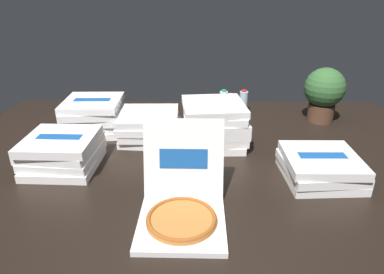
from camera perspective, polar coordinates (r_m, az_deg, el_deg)
The scene contains 11 objects.
ground_plane at distance 2.02m, azimuth 0.31°, elevation -5.05°, with size 3.20×2.40×0.02m, color black.
open_pizza_box at distance 1.57m, azimuth -1.65°, elevation -10.73°, with size 0.39×0.49×0.40m.
pizza_stack_left_far at distance 2.33m, azimuth -7.03°, elevation 1.82°, with size 0.42×0.41×0.19m.
pizza_stack_center_near at distance 2.11m, azimuth -20.93°, elevation -2.32°, with size 0.42×0.42×0.19m.
pizza_stack_right_mid at distance 1.99m, azimuth 20.78°, elevation -4.73°, with size 0.42×0.42×0.15m.
pizza_stack_left_mid at distance 2.23m, azimuth 3.75°, elevation 2.23°, with size 0.44×0.44×0.28m.
pizza_stack_right_near at distance 2.54m, azimuth -16.24°, elevation 3.52°, with size 0.43×0.44×0.24m.
water_bottle_0 at distance 2.84m, azimuth 8.63°, elevation 5.84°, with size 0.07×0.07×0.20m.
water_bottle_1 at distance 2.72m, azimuth 6.42°, elevation 5.16°, with size 0.07×0.07×0.20m.
water_bottle_2 at distance 2.82m, azimuth 5.31°, elevation 5.87°, with size 0.07×0.07×0.20m.
potted_plant at distance 2.78m, azimuth 21.29°, elevation 7.09°, with size 0.30×0.30×0.42m.
Camera 1 is at (0.03, -1.76, 0.99)m, focal length 31.76 mm.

